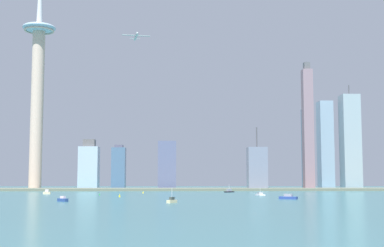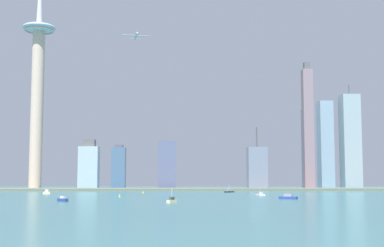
{
  "view_description": "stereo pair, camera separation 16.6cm",
  "coord_description": "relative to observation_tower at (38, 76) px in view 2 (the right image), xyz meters",
  "views": [
    {
      "loc": [
        -42.59,
        -284.42,
        18.35
      ],
      "look_at": [
        -17.97,
        412.3,
        86.64
      ],
      "focal_mm": 50.49,
      "sensor_mm": 36.0,
      "label": 1
    },
    {
      "loc": [
        -42.42,
        -284.42,
        18.35
      ],
      "look_at": [
        -17.97,
        412.3,
        86.64
      ],
      "focal_mm": 50.49,
      "sensor_mm": 36.0,
      "label": 2
    }
  ],
  "objects": [
    {
      "name": "boat_3",
      "position": [
        277.39,
        -298.25,
        -152.96
      ],
      "size": [
        14.77,
        11.02,
        4.19
      ],
      "rotation": [
        0.0,
        0.0,
        2.61
      ],
      "color": "#294390",
      "rests_on": "ground"
    },
    {
      "name": "skyscraper_5",
      "position": [
        374.55,
        21.9,
        -97.83
      ],
      "size": [
        14.47,
        13.77,
        113.35
      ],
      "color": "slate",
      "rests_on": "ground"
    },
    {
      "name": "skyscraper_8",
      "position": [
        436.35,
        23.34,
        -87.43
      ],
      "size": [
        24.92,
        24.66,
        148.64
      ],
      "color": "#93A9B2",
      "rests_on": "ground"
    },
    {
      "name": "boat_1",
      "position": [
        183.97,
        -356.01,
        -152.98
      ],
      "size": [
        7.45,
        8.46,
        10.5
      ],
      "rotation": [
        0.0,
        0.0,
        0.92
      ],
      "color": "beige",
      "rests_on": "ground"
    },
    {
      "name": "skyscraper_6",
      "position": [
        107.09,
        43.83,
        -124.21
      ],
      "size": [
        19.25,
        22.84,
        63.15
      ],
      "color": "#476788",
      "rests_on": "ground"
    },
    {
      "name": "boat_2",
      "position": [
        54.62,
        -166.54,
        -152.73
      ],
      "size": [
        7.53,
        2.54,
        4.87
      ],
      "rotation": [
        0.0,
        0.0,
        6.27
      ],
      "color": "beige",
      "rests_on": "ground"
    },
    {
      "name": "observation_tower",
      "position": [
        0.0,
        0.0,
        0.0
      ],
      "size": [
        44.83,
        44.83,
        336.69
      ],
      "color": "beige",
      "rests_on": "ground"
    },
    {
      "name": "boat_4",
      "position": [
        268.28,
        -214.58,
        -153.41
      ],
      "size": [
        7.66,
        14.88,
        7.11
      ],
      "rotation": [
        0.0,
        0.0,
        1.72
      ],
      "color": "white",
      "rests_on": "ground"
    },
    {
      "name": "skyscraper_2",
      "position": [
        296.02,
        -19.81,
        -126.07
      ],
      "size": [
        25.28,
        22.53,
        83.42
      ],
      "color": "gray",
      "rests_on": "ground"
    },
    {
      "name": "channel_buoy_0",
      "position": [
        113.63,
        -202.87,
        -153.54
      ],
      "size": [
        1.02,
        1.02,
        1.93
      ],
      "primitive_type": "cone",
      "color": "green",
      "rests_on": "ground"
    },
    {
      "name": "boat_6",
      "position": [
        104.46,
        -332.86,
        -153.0
      ],
      "size": [
        8.88,
        8.03,
        3.97
      ],
      "rotation": [
        0.0,
        0.0,
        2.45
      ],
      "color": "navy",
      "rests_on": "ground"
    },
    {
      "name": "channel_buoy_2",
      "position": [
        137.3,
        -247.11,
        -153.06
      ],
      "size": [
        1.68,
        1.68,
        2.89
      ],
      "primitive_type": "cone",
      "color": "yellow",
      "rests_on": "ground"
    },
    {
      "name": "skyscraper_0",
      "position": [
        64.12,
        48.01,
        -122.11
      ],
      "size": [
        27.76,
        25.77,
        71.09
      ],
      "color": "#A3BDD0",
      "rests_on": "ground"
    },
    {
      "name": "skyscraper_1",
      "position": [
        364.45,
        -22.21,
        -71.97
      ],
      "size": [
        13.23,
        13.7,
        171.19
      ],
      "color": "gray",
      "rests_on": "ground"
    },
    {
      "name": "boat_0",
      "position": [
        249.07,
        -112.74,
        -153.0
      ],
      "size": [
        12.58,
        11.59,
        9.67
      ],
      "rotation": [
        0.0,
        0.0,
        3.86
      ],
      "color": "black",
      "rests_on": "ground"
    },
    {
      "name": "channel_buoy_1",
      "position": [
        152.39,
        -141.65,
        -153.38
      ],
      "size": [
        1.6,
        1.6,
        2.24
      ],
      "primitive_type": "cone",
      "color": "yellow",
      "rests_on": "ground"
    },
    {
      "name": "skyscraper_7",
      "position": [
        407.09,
        46.42,
        -90.66
      ],
      "size": [
        19.42,
        24.01,
        127.69
      ],
      "color": "#89A5BB",
      "rests_on": "ground"
    },
    {
      "name": "ground_plane",
      "position": [
        227.22,
        -447.69,
        -154.5
      ],
      "size": [
        6000.0,
        6000.0,
        0.0
      ],
      "primitive_type": "plane",
      "color": "#33636A"
    },
    {
      "name": "skyscraper_4",
      "position": [
        176.55,
        7.98,
        -121.23
      ],
      "size": [
        24.77,
        13.1,
        66.54
      ],
      "color": "slate",
      "rests_on": "ground"
    },
    {
      "name": "waterfront_pier",
      "position": [
        227.22,
        -32.01,
        -152.95
      ],
      "size": [
        726.18,
        52.24,
        3.11
      ],
      "primitive_type": "cube",
      "color": "#656D5A",
      "rests_on": "ground"
    },
    {
      "name": "airplane",
      "position": [
        135.22,
        -30.34,
        48.69
      ],
      "size": [
        37.34,
        33.86,
        8.19
      ],
      "rotation": [
        0.0,
        0.0,
        4.89
      ],
      "color": "#AEBBBC"
    }
  ]
}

